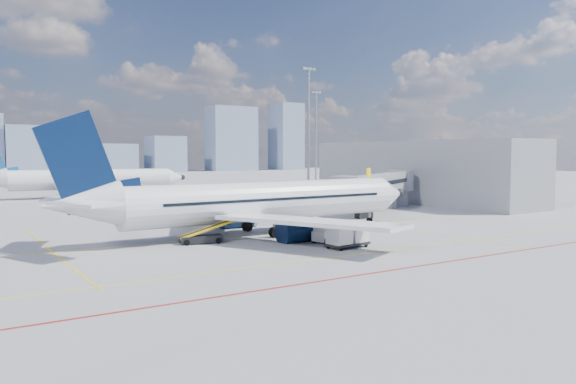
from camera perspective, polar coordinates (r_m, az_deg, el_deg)
name	(u,v)px	position (r m, az deg, el deg)	size (l,w,h in m)	color
ground	(311,244)	(49.86, 2.39, -5.33)	(420.00, 420.00, 0.00)	gray
apron_markings	(333,251)	(46.42, 4.60, -6.04)	(90.00, 35.12, 0.01)	yellow
jet_bridge	(381,185)	(77.28, 9.43, 0.72)	(23.55, 15.78, 6.30)	gray
terminal_block	(418,172)	(95.18, 13.10, 2.04)	(10.00, 42.00, 10.00)	gray
floodlight_mast_ne	(308,126)	(116.18, 2.09, 6.71)	(3.20, 0.61, 25.45)	gray
floodlight_mast_far	(316,133)	(160.31, 2.86, 5.96)	(3.20, 0.61, 25.45)	gray
distant_skyline	(64,145)	(234.61, -21.76, 4.43)	(254.33, 14.71, 31.86)	slate
main_aircraft	(254,202)	(55.17, -3.51, -1.07)	(40.50, 35.28, 11.80)	silver
second_aircraft	(83,180)	(107.71, -20.09, 1.17)	(37.20, 32.37, 10.93)	silver
baggage_tug	(325,233)	(50.87, 3.74, -4.20)	(2.84, 2.28, 1.74)	silver
cargo_dolly	(347,234)	(48.07, 6.06, -4.29)	(4.09, 2.21, 2.14)	black
belt_loader	(202,237)	(50.82, -8.69, -4.55)	(5.45, 2.20, 2.19)	black
ramp_worker	(345,233)	(50.14, 5.82, -4.21)	(0.68, 0.45, 1.87)	yellow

